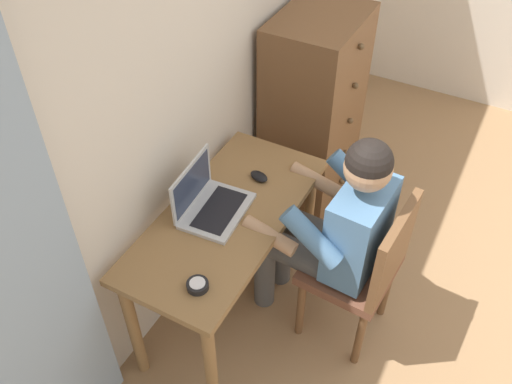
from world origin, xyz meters
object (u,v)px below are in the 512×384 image
(chair, at_px, (365,267))
(computer_mouse, at_px, (259,176))
(laptop, at_px, (209,201))
(dresser, at_px, (313,110))
(desk, at_px, (227,232))
(person_seated, at_px, (333,225))
(desk_clock, at_px, (198,285))

(chair, height_order, computer_mouse, chair)
(laptop, distance_m, computer_mouse, 0.32)
(computer_mouse, bearing_deg, dresser, 20.21)
(computer_mouse, bearing_deg, desk, -167.92)
(dresser, bearing_deg, person_seated, -151.61)
(chair, relative_size, laptop, 2.50)
(dresser, distance_m, computer_mouse, 0.85)
(dresser, distance_m, laptop, 1.14)
(desk, xyz_separation_m, computer_mouse, (0.28, -0.02, 0.14))
(chair, distance_m, desk_clock, 0.83)
(dresser, height_order, laptop, dresser)
(person_seated, relative_size, computer_mouse, 12.10)
(person_seated, height_order, desk_clock, person_seated)
(dresser, bearing_deg, laptop, 178.21)
(desk, height_order, dresser, dresser)
(chair, bearing_deg, computer_mouse, 81.38)
(person_seated, xyz_separation_m, computer_mouse, (0.08, 0.43, 0.06))
(person_seated, bearing_deg, dresser, 28.39)
(dresser, distance_m, chair, 1.15)
(person_seated, relative_size, laptop, 3.39)
(person_seated, xyz_separation_m, laptop, (-0.21, 0.53, 0.09))
(dresser, relative_size, desk_clock, 13.39)
(desk_clock, bearing_deg, computer_mouse, 7.46)
(laptop, bearing_deg, desk, -82.42)
(computer_mouse, relative_size, desk_clock, 1.11)
(dresser, bearing_deg, computer_mouse, -175.37)
(chair, xyz_separation_m, desk_clock, (-0.60, 0.52, 0.24))
(desk, height_order, person_seated, person_seated)
(laptop, bearing_deg, desk_clock, -154.16)
(chair, height_order, desk_clock, chair)
(desk, distance_m, dresser, 1.12)
(dresser, relative_size, computer_mouse, 12.05)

